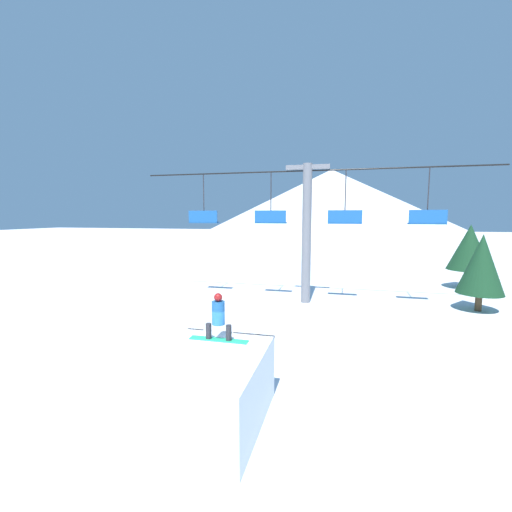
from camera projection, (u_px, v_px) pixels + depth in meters
The scene contains 7 objects.
ground_plane at pixel (199, 425), 8.13m from camera, with size 220.00×220.00×0.00m, color white.
mountain_ridge at pixel (331, 202), 95.06m from camera, with size 72.23×72.23×17.53m.
snow_ramp at pixel (208, 389), 8.12m from camera, with size 2.54×3.33×1.70m.
snowboarder at pixel (218, 318), 8.87m from camera, with size 1.59×0.33×1.26m.
chairlift at pixel (307, 225), 19.10m from camera, with size 19.30×0.52×7.80m.
pine_tree_near at pixel (481, 264), 17.56m from camera, with size 2.23×2.23×4.03m.
pine_tree_far at pixel (470, 248), 22.91m from camera, with size 2.69×2.69×4.37m.
Camera 1 is at (3.17, -7.04, 4.96)m, focal length 24.00 mm.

